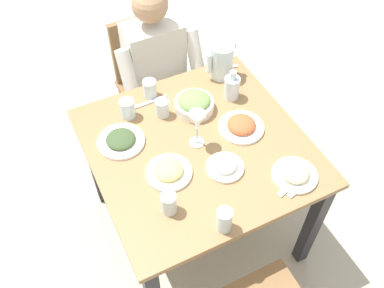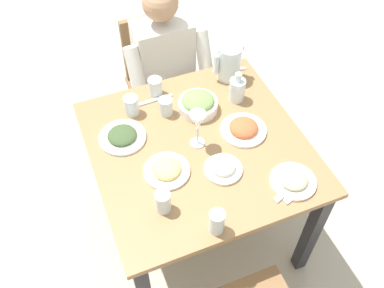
{
  "view_description": "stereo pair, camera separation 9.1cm",
  "coord_description": "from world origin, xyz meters",
  "px_view_note": "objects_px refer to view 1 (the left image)",
  "views": [
    {
      "loc": [
        0.58,
        1.12,
        2.26
      ],
      "look_at": [
        0.04,
        0.01,
        0.79
      ],
      "focal_mm": 39.77,
      "sensor_mm": 36.0,
      "label": 1
    },
    {
      "loc": [
        0.5,
        1.16,
        2.26
      ],
      "look_at": [
        0.04,
        0.01,
        0.79
      ],
      "focal_mm": 39.77,
      "sensor_mm": 36.0,
      "label": 2
    }
  ],
  "objects_px": {
    "water_glass_far_right": "(150,89)",
    "oil_carafe": "(232,88)",
    "salad_bowl": "(194,103)",
    "plate_yoghurt": "(225,166)",
    "plate_beans": "(295,174)",
    "water_glass_by_pitcher": "(169,203)",
    "diner_near": "(162,79)",
    "plate_rice_curry": "(241,126)",
    "water_glass_near_right": "(224,220)",
    "water_glass_center": "(162,108)",
    "wine_glass": "(197,122)",
    "plate_dolmas": "(121,140)",
    "water_glass_far_left": "(128,109)",
    "dining_table": "(198,160)",
    "chair_near": "(150,77)",
    "water_pitcher": "(222,61)",
    "plate_fries": "(169,171)"
  },
  "relations": [
    {
      "from": "water_glass_far_right",
      "to": "oil_carafe",
      "type": "bearing_deg",
      "value": 152.53
    },
    {
      "from": "salad_bowl",
      "to": "plate_yoghurt",
      "type": "distance_m",
      "value": 0.39
    },
    {
      "from": "plate_yoghurt",
      "to": "oil_carafe",
      "type": "distance_m",
      "value": 0.47
    },
    {
      "from": "plate_beans",
      "to": "water_glass_by_pitcher",
      "type": "relative_size",
      "value": 1.96
    },
    {
      "from": "diner_near",
      "to": "plate_rice_curry",
      "type": "bearing_deg",
      "value": 103.7
    },
    {
      "from": "water_glass_near_right",
      "to": "water_glass_center",
      "type": "distance_m",
      "value": 0.68
    },
    {
      "from": "wine_glass",
      "to": "oil_carafe",
      "type": "distance_m",
      "value": 0.37
    },
    {
      "from": "plate_dolmas",
      "to": "water_glass_by_pitcher",
      "type": "relative_size",
      "value": 2.17
    },
    {
      "from": "water_glass_center",
      "to": "plate_beans",
      "type": "bearing_deg",
      "value": 121.47
    },
    {
      "from": "salad_bowl",
      "to": "water_glass_far_left",
      "type": "relative_size",
      "value": 1.98
    },
    {
      "from": "dining_table",
      "to": "oil_carafe",
      "type": "relative_size",
      "value": 5.94
    },
    {
      "from": "plate_rice_curry",
      "to": "water_glass_near_right",
      "type": "xyz_separation_m",
      "value": [
        0.33,
        0.43,
        0.04
      ]
    },
    {
      "from": "chair_near",
      "to": "water_glass_center",
      "type": "height_order",
      "value": "chair_near"
    },
    {
      "from": "water_pitcher",
      "to": "water_glass_near_right",
      "type": "distance_m",
      "value": 0.92
    },
    {
      "from": "dining_table",
      "to": "water_glass_far_left",
      "type": "xyz_separation_m",
      "value": [
        0.22,
        -0.32,
        0.16
      ]
    },
    {
      "from": "water_glass_far_left",
      "to": "plate_fries",
      "type": "bearing_deg",
      "value": 94.81
    },
    {
      "from": "water_glass_center",
      "to": "water_glass_far_left",
      "type": "relative_size",
      "value": 0.91
    },
    {
      "from": "plate_yoghurt",
      "to": "dining_table",
      "type": "bearing_deg",
      "value": -75.63
    },
    {
      "from": "chair_near",
      "to": "oil_carafe",
      "type": "distance_m",
      "value": 0.73
    },
    {
      "from": "dining_table",
      "to": "plate_beans",
      "type": "xyz_separation_m",
      "value": [
        -0.3,
        0.35,
        0.13
      ]
    },
    {
      "from": "plate_rice_curry",
      "to": "water_glass_center",
      "type": "xyz_separation_m",
      "value": [
        0.3,
        -0.25,
        0.03
      ]
    },
    {
      "from": "chair_near",
      "to": "water_glass_far_left",
      "type": "xyz_separation_m",
      "value": [
        0.3,
        0.51,
        0.32
      ]
    },
    {
      "from": "plate_dolmas",
      "to": "wine_glass",
      "type": "height_order",
      "value": "wine_glass"
    },
    {
      "from": "dining_table",
      "to": "water_pitcher",
      "type": "distance_m",
      "value": 0.55
    },
    {
      "from": "plate_rice_curry",
      "to": "water_glass_far_right",
      "type": "bearing_deg",
      "value": -53.32
    },
    {
      "from": "salad_bowl",
      "to": "oil_carafe",
      "type": "height_order",
      "value": "oil_carafe"
    },
    {
      "from": "plate_rice_curry",
      "to": "water_glass_far_left",
      "type": "relative_size",
      "value": 2.23
    },
    {
      "from": "dining_table",
      "to": "plate_rice_curry",
      "type": "relative_size",
      "value": 4.43
    },
    {
      "from": "water_glass_far_right",
      "to": "water_glass_far_left",
      "type": "xyz_separation_m",
      "value": [
        0.15,
        0.09,
        0.0
      ]
    },
    {
      "from": "dining_table",
      "to": "plate_yoghurt",
      "type": "height_order",
      "value": "plate_yoghurt"
    },
    {
      "from": "salad_bowl",
      "to": "plate_dolmas",
      "type": "bearing_deg",
      "value": 6.16
    },
    {
      "from": "oil_carafe",
      "to": "plate_rice_curry",
      "type": "bearing_deg",
      "value": 72.95
    },
    {
      "from": "water_pitcher",
      "to": "salad_bowl",
      "type": "relative_size",
      "value": 0.97
    },
    {
      "from": "water_glass_by_pitcher",
      "to": "water_glass_far_right",
      "type": "bearing_deg",
      "value": -106.16
    },
    {
      "from": "diner_near",
      "to": "plate_yoghurt",
      "type": "xyz_separation_m",
      "value": [
        0.03,
        0.8,
        0.14
      ]
    },
    {
      "from": "dining_table",
      "to": "plate_dolmas",
      "type": "height_order",
      "value": "plate_dolmas"
    },
    {
      "from": "plate_dolmas",
      "to": "water_glass_near_right",
      "type": "relative_size",
      "value": 1.96
    },
    {
      "from": "chair_near",
      "to": "dining_table",
      "type": "bearing_deg",
      "value": 84.53
    },
    {
      "from": "water_pitcher",
      "to": "plate_beans",
      "type": "distance_m",
      "value": 0.74
    },
    {
      "from": "plate_fries",
      "to": "water_glass_by_pitcher",
      "type": "xyz_separation_m",
      "value": [
        0.07,
        0.17,
        0.03
      ]
    },
    {
      "from": "plate_fries",
      "to": "wine_glass",
      "type": "distance_m",
      "value": 0.25
    },
    {
      "from": "salad_bowl",
      "to": "oil_carafe",
      "type": "distance_m",
      "value": 0.21
    },
    {
      "from": "salad_bowl",
      "to": "plate_dolmas",
      "type": "xyz_separation_m",
      "value": [
        0.4,
        0.04,
        -0.03
      ]
    },
    {
      "from": "diner_near",
      "to": "water_glass_far_right",
      "type": "bearing_deg",
      "value": 55.47
    },
    {
      "from": "plate_yoghurt",
      "to": "oil_carafe",
      "type": "height_order",
      "value": "oil_carafe"
    },
    {
      "from": "dining_table",
      "to": "wine_glass",
      "type": "distance_m",
      "value": 0.26
    },
    {
      "from": "oil_carafe",
      "to": "water_glass_far_left",
      "type": "bearing_deg",
      "value": -11.16
    },
    {
      "from": "dining_table",
      "to": "wine_glass",
      "type": "xyz_separation_m",
      "value": [
        -0.0,
        -0.01,
        0.26
      ]
    },
    {
      "from": "water_glass_by_pitcher",
      "to": "plate_beans",
      "type": "bearing_deg",
      "value": 171.32
    },
    {
      "from": "plate_beans",
      "to": "salad_bowl",
      "type": "bearing_deg",
      "value": -69.3
    }
  ]
}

